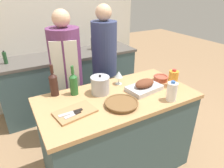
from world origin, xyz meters
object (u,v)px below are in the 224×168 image
object	(u,v)px
wine_glass_left	(119,75)
condiment_bottle_tall	(58,48)
mixing_bowl	(161,78)
knife_chef	(72,112)
cutting_board	(75,112)
wine_bottle_green	(54,84)
juice_jug	(173,79)
wicker_basket	(121,103)
condiment_bottle_extra	(5,58)
condiment_bottle_short	(93,43)
person_cook_guest	(104,64)
stock_pot	(100,85)
wine_bottle_dark	(74,83)
milk_jug	(172,92)
person_cook_aproned	(67,75)
roasting_pan	(144,86)
knife_paring	(73,115)

from	to	relation	value
wine_glass_left	condiment_bottle_tall	xyz separation A→B (m)	(-0.26, 1.40, -0.03)
mixing_bowl	knife_chef	distance (m)	1.08
knife_chef	cutting_board	bearing A→B (deg)	17.08
wine_bottle_green	juice_jug	bearing A→B (deg)	-20.08
wicker_basket	condiment_bottle_extra	size ratio (longest dim) A/B	1.68
condiment_bottle_short	person_cook_guest	size ratio (longest dim) A/B	0.12
stock_pot	wine_bottle_dark	size ratio (longest dim) A/B	0.67
stock_pot	milk_jug	distance (m)	0.67
mixing_bowl	condiment_bottle_short	xyz separation A→B (m)	(-0.15, 1.47, 0.07)
wine_bottle_green	person_cook_aproned	bearing A→B (deg)	58.94
person_cook_aproned	juice_jug	bearing A→B (deg)	-24.97
roasting_pan	mixing_bowl	world-z (taller)	roasting_pan
milk_jug	juice_jug	bearing A→B (deg)	43.16
roasting_pan	milk_jug	world-z (taller)	milk_jug
roasting_pan	stock_pot	distance (m)	0.44
juice_jug	condiment_bottle_extra	xyz separation A→B (m)	(-1.47, 1.57, 0.00)
cutting_board	wine_bottle_green	distance (m)	0.41
knife_paring	person_cook_guest	xyz separation A→B (m)	(0.74, 0.89, 0.00)
roasting_pan	condiment_bottle_short	size ratio (longest dim) A/B	1.78
cutting_board	condiment_bottle_extra	distance (m)	1.60
cutting_board	person_cook_guest	distance (m)	1.10
mixing_bowl	milk_jug	size ratio (longest dim) A/B	0.84
knife_chef	condiment_bottle_extra	size ratio (longest dim) A/B	1.15
cutting_board	wine_bottle_dark	bearing A→B (deg)	71.06
wicker_basket	milk_jug	world-z (taller)	milk_jug
wine_glass_left	condiment_bottle_short	xyz separation A→B (m)	(0.29, 1.31, -0.00)
milk_jug	wine_glass_left	distance (m)	0.58
knife_chef	person_cook_aproned	xyz separation A→B (m)	(0.22, 0.81, -0.03)
wicker_basket	wine_glass_left	distance (m)	0.44
mixing_bowl	knife_chef	bearing A→B (deg)	-172.31
cutting_board	person_cook_guest	size ratio (longest dim) A/B	0.21
wine_bottle_dark	person_cook_guest	size ratio (longest dim) A/B	0.17
condiment_bottle_extra	person_cook_guest	size ratio (longest dim) A/B	0.11
cutting_board	knife_paring	bearing A→B (deg)	-122.74
wicker_basket	mixing_bowl	world-z (taller)	mixing_bowl
milk_jug	person_cook_guest	size ratio (longest dim) A/B	0.11
roasting_pan	cutting_board	world-z (taller)	roasting_pan
wine_glass_left	knife_chef	xyz separation A→B (m)	(-0.63, -0.30, -0.09)
wine_glass_left	cutting_board	bearing A→B (deg)	-153.68
stock_pot	condiment_bottle_extra	xyz separation A→B (m)	(-0.75, 1.34, 0.00)
person_cook_aproned	wine_bottle_green	bearing A→B (deg)	-102.48
juice_jug	person_cook_aproned	bearing A→B (deg)	136.45
condiment_bottle_short	person_cook_aproned	distance (m)	1.07
milk_jug	knife_paring	size ratio (longest dim) A/B	1.30
stock_pot	juice_jug	size ratio (longest dim) A/B	1.05
wine_glass_left	stock_pot	bearing A→B (deg)	-161.59
wicker_basket	wine_bottle_green	size ratio (longest dim) A/B	0.97
person_cook_guest	stock_pot	bearing A→B (deg)	-142.86
cutting_board	wine_glass_left	world-z (taller)	wine_glass_left
wicker_basket	mixing_bowl	xyz separation A→B (m)	(0.65, 0.22, 0.01)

